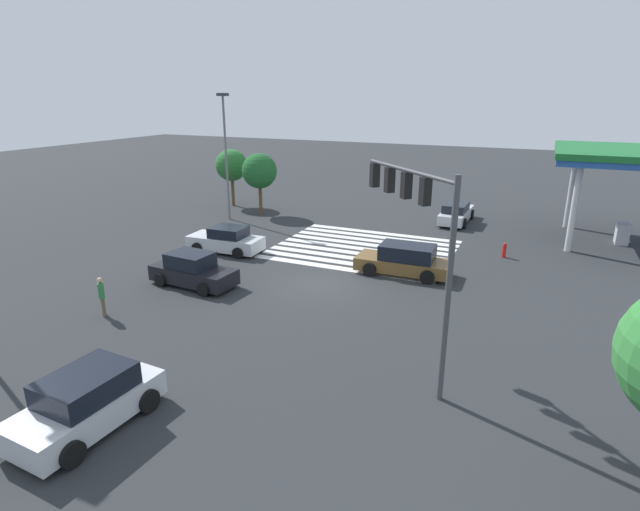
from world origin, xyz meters
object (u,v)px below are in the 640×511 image
object	(u,v)px
car_1	(193,271)
tree_corner_a	(231,165)
fire_hydrant	(504,250)
car_0	(404,260)
car_4	(226,240)
car_3	(456,213)
traffic_signal_mast	(417,221)
tree_corner_b	(259,171)
car_2	(87,402)
pedestrian	(102,295)
street_light_pole_a	(226,147)

from	to	relation	value
car_1	tree_corner_a	xyz separation A→B (m)	(8.32, -15.96, 2.57)
fire_hydrant	car_0	bearing A→B (deg)	48.36
car_4	car_3	bearing A→B (deg)	-133.96
traffic_signal_mast	tree_corner_b	distance (m)	23.97
car_4	traffic_signal_mast	bearing A→B (deg)	144.43
car_2	pedestrian	size ratio (longest dim) A/B	2.45
car_0	car_4	xyz separation A→B (m)	(10.49, 0.55, -0.06)
car_1	tree_corner_a	distance (m)	18.18
tree_corner_a	traffic_signal_mast	bearing A→B (deg)	135.80
car_1	fire_hydrant	distance (m)	17.10
tree_corner_b	car_0	bearing A→B (deg)	147.67
street_light_pole_a	tree_corner_b	distance (m)	3.36
car_3	fire_hydrant	size ratio (longest dim) A/B	5.65
traffic_signal_mast	tree_corner_a	xyz separation A→B (m)	(19.80, -19.25, -1.83)
car_0	car_3	world-z (taller)	car_0
traffic_signal_mast	pedestrian	xyz separation A→B (m)	(12.65, 1.12, -4.18)
car_3	tree_corner_a	size ratio (longest dim) A/B	1.06
car_0	car_2	xyz separation A→B (m)	(4.74, 15.63, 0.03)
car_2	fire_hydrant	size ratio (longest dim) A/B	4.88
traffic_signal_mast	pedestrian	distance (m)	13.37
tree_corner_a	tree_corner_b	size ratio (longest dim) A/B	1.00
car_3	car_4	distance (m)	16.76
traffic_signal_mast	car_0	bearing A→B (deg)	-28.91
traffic_signal_mast	car_0	distance (m)	10.33
car_1	pedestrian	world-z (taller)	pedestrian
car_1	car_4	world-z (taller)	car_1
tree_corner_a	tree_corner_b	bearing A→B (deg)	155.32
car_4	street_light_pole_a	xyz separation A→B (m)	(4.34, -6.73, 4.56)
car_3	car_4	bearing A→B (deg)	140.35
car_4	tree_corner_a	size ratio (longest dim) A/B	0.97
pedestrian	tree_corner_b	size ratio (longest dim) A/B	0.37
car_3	fire_hydrant	distance (m)	8.07
car_1	tree_corner_b	bearing A→B (deg)	112.03
car_0	car_1	distance (m)	10.55
car_1	car_2	world-z (taller)	car_2
street_light_pole_a	traffic_signal_mast	bearing A→B (deg)	138.97
traffic_signal_mast	car_2	bearing A→B (deg)	87.23
street_light_pole_a	fire_hydrant	world-z (taller)	street_light_pole_a
tree_corner_b	traffic_signal_mast	bearing A→B (deg)	132.62
car_3	car_1	bearing A→B (deg)	153.56
car_0	street_light_pole_a	xyz separation A→B (m)	(14.83, -6.18, 4.50)
street_light_pole_a	car_0	bearing A→B (deg)	157.39
car_3	street_light_pole_a	xyz separation A→B (m)	(15.38, 5.89, 4.56)
car_0	tree_corner_b	size ratio (longest dim) A/B	1.03
pedestrian	tree_corner_a	distance (m)	21.71
car_1	car_2	xyz separation A→B (m)	(-4.15, 9.94, 0.04)
car_2	car_3	size ratio (longest dim) A/B	0.86
tree_corner_a	car_2	bearing A→B (deg)	115.71
car_0	street_light_pole_a	size ratio (longest dim) A/B	0.54
tree_corner_b	fire_hydrant	bearing A→B (deg)	168.72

